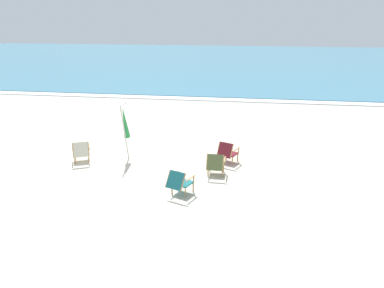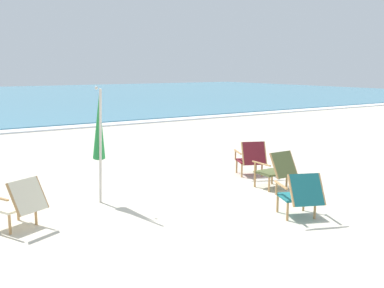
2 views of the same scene
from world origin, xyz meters
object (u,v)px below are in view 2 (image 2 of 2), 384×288
(beach_chair_back_right, at_px, (301,194))
(umbrella_furled_green, at_px, (99,128))
(beach_chair_far_center, at_px, (251,157))
(beach_chair_back_left, at_px, (20,202))
(beach_chair_mid_center, at_px, (277,169))

(beach_chair_back_right, distance_m, umbrella_furled_green, 3.58)
(beach_chair_far_center, height_order, beach_chair_back_right, beach_chair_far_center)
(beach_chair_back_left, bearing_deg, umbrella_furled_green, 18.99)
(umbrella_furled_green, bearing_deg, beach_chair_back_right, -46.23)
(umbrella_furled_green, bearing_deg, beach_chair_mid_center, -16.62)
(beach_chair_far_center, xyz_separation_m, umbrella_furled_green, (-3.62, -0.15, 0.94))
(umbrella_furled_green, bearing_deg, beach_chair_back_left, -161.01)
(beach_chair_mid_center, xyz_separation_m, beach_chair_back_left, (-4.79, 0.47, -0.00))
(beach_chair_far_center, bearing_deg, umbrella_furled_green, -177.59)
(beach_chair_far_center, relative_size, beach_chair_mid_center, 1.11)
(beach_chair_back_right, xyz_separation_m, umbrella_furled_green, (-2.39, 2.49, 0.95))
(beach_chair_back_right, distance_m, beach_chair_back_left, 4.36)
(beach_chair_far_center, bearing_deg, beach_chair_back_right, -114.85)
(beach_chair_mid_center, relative_size, beach_chair_back_left, 0.86)
(beach_chair_far_center, height_order, umbrella_furled_green, umbrella_furled_green)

